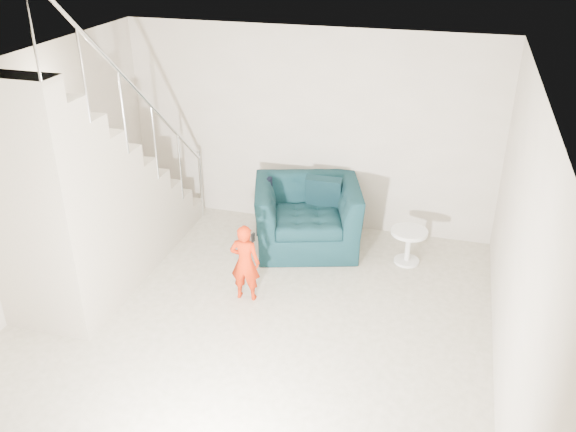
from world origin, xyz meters
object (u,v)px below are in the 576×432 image
object	(u,v)px
armchair	(307,216)
toddler	(245,263)
side_table	(408,241)
staircase	(89,210)

from	to	relation	value
armchair	toddler	world-z (taller)	toddler
side_table	staircase	xyz separation A→B (m)	(-3.48, -1.44, 0.64)
toddler	armchair	bearing A→B (deg)	-107.71
armchair	side_table	bearing A→B (deg)	-20.89
toddler	staircase	distance (m)	1.86
side_table	toddler	bearing A→B (deg)	-142.64
toddler	staircase	size ratio (longest dim) A/B	0.26
armchair	side_table	distance (m)	1.33
armchair	staircase	distance (m)	2.69
toddler	side_table	distance (m)	2.13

